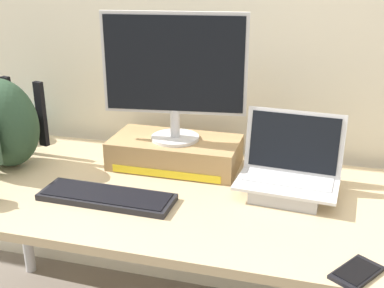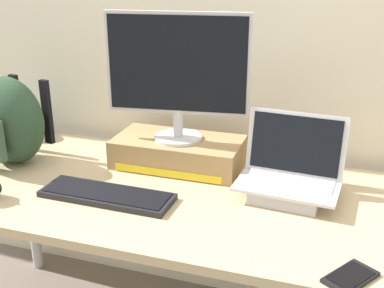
% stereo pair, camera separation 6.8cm
% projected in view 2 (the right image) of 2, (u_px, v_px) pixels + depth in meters
% --- Properties ---
extents(back_wall, '(7.00, 0.10, 2.60)m').
position_uv_depth(back_wall, '(231.00, 2.00, 1.86)').
color(back_wall, silver).
rests_on(back_wall, ground).
extents(desk, '(1.97, 0.78, 0.71)m').
position_uv_depth(desk, '(192.00, 209.00, 1.66)').
color(desk, tan).
rests_on(desk, ground).
extents(toner_box_yellow, '(0.48, 0.25, 0.11)m').
position_uv_depth(toner_box_yellow, '(178.00, 152.00, 1.85)').
color(toner_box_yellow, '#A88456').
rests_on(toner_box_yellow, desk).
extents(desktop_monitor, '(0.52, 0.18, 0.47)m').
position_uv_depth(desktop_monitor, '(177.00, 72.00, 1.73)').
color(desktop_monitor, silver).
rests_on(desktop_monitor, toner_box_yellow).
extents(open_laptop, '(0.35, 0.25, 0.27)m').
position_uv_depth(open_laptop, '(289.00, 181.00, 1.60)').
color(open_laptop, '#ADADB2').
rests_on(open_laptop, desk).
extents(external_keyboard, '(0.45, 0.15, 0.02)m').
position_uv_depth(external_keyboard, '(107.00, 195.00, 1.61)').
color(external_keyboard, black).
rests_on(external_keyboard, desk).
extents(messenger_backpack, '(0.35, 0.29, 0.34)m').
position_uv_depth(messenger_backpack, '(9.00, 121.00, 1.84)').
color(messenger_backpack, '#28422D').
rests_on(messenger_backpack, desk).
extents(cell_phone, '(0.14, 0.16, 0.01)m').
position_uv_depth(cell_phone, '(350.00, 277.00, 1.20)').
color(cell_phone, black).
rests_on(cell_phone, desk).
extents(plush_toy, '(0.12, 0.12, 0.12)m').
position_uv_depth(plush_toy, '(31.00, 124.00, 2.14)').
color(plush_toy, '#2393CC').
rests_on(plush_toy, desk).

